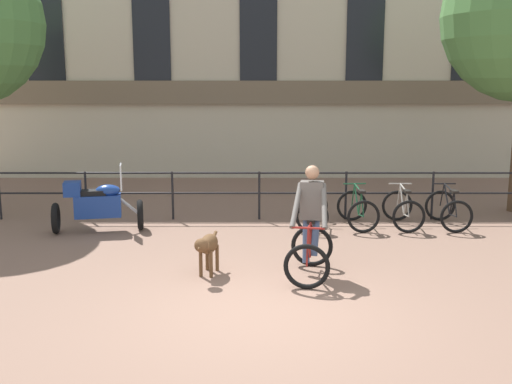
# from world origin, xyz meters

# --- Properties ---
(ground_plane) EXTENTS (60.00, 60.00, 0.00)m
(ground_plane) POSITION_xyz_m (0.00, 0.00, 0.00)
(ground_plane) COLOR #7A5B4C
(canal_railing) EXTENTS (15.05, 0.05, 1.05)m
(canal_railing) POSITION_xyz_m (-0.00, 5.20, 0.71)
(canal_railing) COLOR black
(canal_railing) RESTS_ON ground_plane
(building_facade) EXTENTS (18.00, 0.72, 9.04)m
(building_facade) POSITION_xyz_m (0.00, 10.99, 4.50)
(building_facade) COLOR #BCB299
(building_facade) RESTS_ON ground_plane
(cyclist_with_bike) EXTENTS (0.86, 1.26, 1.70)m
(cyclist_with_bike) POSITION_xyz_m (0.77, 1.49, 0.76)
(cyclist_with_bike) COLOR black
(cyclist_with_bike) RESTS_ON ground_plane
(dog) EXTENTS (0.37, 0.95, 0.67)m
(dog) POSITION_xyz_m (-0.82, 1.44, 0.48)
(dog) COLOR brown
(dog) RESTS_ON ground_plane
(parked_motorcycle) EXTENTS (1.84, 0.95, 1.35)m
(parked_motorcycle) POSITION_xyz_m (-3.23, 4.13, 0.56)
(parked_motorcycle) COLOR black
(parked_motorcycle) RESTS_ON ground_plane
(parked_bicycle_near_lamp) EXTENTS (0.77, 1.17, 0.86)m
(parked_bicycle_near_lamp) POSITION_xyz_m (1.09, 4.54, 0.36)
(parked_bicycle_near_lamp) COLOR black
(parked_bicycle_near_lamp) RESTS_ON ground_plane
(parked_bicycle_mid_left) EXTENTS (0.73, 1.15, 0.86)m
(parked_bicycle_mid_left) POSITION_xyz_m (2.03, 4.54, 0.36)
(parked_bicycle_mid_left) COLOR black
(parked_bicycle_mid_left) RESTS_ON ground_plane
(parked_bicycle_mid_right) EXTENTS (0.67, 1.12, 0.86)m
(parked_bicycle_mid_right) POSITION_xyz_m (2.96, 4.54, 0.36)
(parked_bicycle_mid_right) COLOR black
(parked_bicycle_mid_right) RESTS_ON ground_plane
(parked_bicycle_far_end) EXTENTS (0.67, 1.12, 0.86)m
(parked_bicycle_far_end) POSITION_xyz_m (3.89, 4.54, 0.36)
(parked_bicycle_far_end) COLOR black
(parked_bicycle_far_end) RESTS_ON ground_plane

